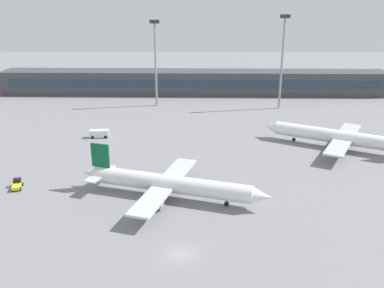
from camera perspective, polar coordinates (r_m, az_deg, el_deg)
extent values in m
plane|color=gray|center=(98.72, -0.36, -1.64)|extent=(400.00, 400.00, 0.00)
cube|color=#3F4247|center=(162.90, 0.30, 8.50)|extent=(148.17, 12.00, 9.00)
cube|color=#263847|center=(156.88, 0.26, 8.24)|extent=(140.76, 0.16, 2.80)
cylinder|color=white|center=(77.61, -3.06, -5.49)|extent=(30.81, 11.90, 3.29)
cone|color=white|center=(73.88, 9.52, -7.11)|extent=(4.35, 4.01, 3.12)
cone|color=white|center=(84.59, -13.87, -3.88)|extent=(3.80, 3.13, 2.30)
cube|color=#0C5933|center=(81.82, -12.52, -1.54)|extent=(3.74, 1.37, 4.76)
cube|color=silver|center=(83.38, -12.49, -3.99)|extent=(4.75, 8.98, 0.21)
cube|color=silver|center=(78.00, -3.66, -5.58)|extent=(11.27, 26.07, 0.43)
cylinder|color=gray|center=(74.23, -5.09, -8.05)|extent=(3.14, 2.44, 1.73)
cylinder|color=gray|center=(82.92, -2.35, -4.90)|extent=(3.14, 2.44, 1.73)
cylinder|color=black|center=(75.89, 4.78, -8.19)|extent=(0.93, 0.57, 0.86)
cylinder|color=black|center=(77.37, -4.83, -7.62)|extent=(0.93, 0.57, 0.86)
cylinder|color=black|center=(81.10, -3.63, -6.24)|extent=(0.93, 0.57, 0.86)
cylinder|color=white|center=(108.97, 19.73, 0.91)|extent=(30.47, 18.29, 3.44)
cone|color=white|center=(112.83, 10.82, 2.35)|extent=(4.88, 4.66, 3.27)
cube|color=silver|center=(108.93, 20.18, 0.69)|extent=(16.55, 26.08, 0.45)
cylinder|color=gray|center=(114.45, 20.58, 0.85)|extent=(3.41, 2.96, 1.81)
cylinder|color=gray|center=(104.22, 19.59, -0.81)|extent=(3.41, 2.96, 1.81)
cylinder|color=black|center=(111.90, 13.86, 0.61)|extent=(0.97, 0.74, 0.91)
cylinder|color=black|center=(111.74, 20.71, -0.14)|extent=(0.97, 0.74, 0.91)
cylinder|color=black|center=(107.31, 20.30, -0.88)|extent=(0.97, 0.74, 0.91)
cube|color=yellow|center=(89.00, -22.99, -5.28)|extent=(2.29, 3.85, 0.60)
cube|color=black|center=(89.56, -22.95, -4.66)|extent=(1.62, 1.39, 0.90)
cylinder|color=black|center=(90.04, -22.35, -5.11)|extent=(0.40, 0.74, 0.70)
cylinder|color=black|center=(90.36, -23.32, -5.17)|extent=(0.40, 0.74, 0.70)
cylinder|color=black|center=(87.89, -22.59, -5.75)|extent=(0.40, 0.74, 0.70)
cylinder|color=black|center=(88.22, -23.59, -5.80)|extent=(0.40, 0.74, 0.70)
cube|color=white|center=(114.11, -12.67, 1.43)|extent=(5.41, 2.64, 1.90)
cube|color=#1E2633|center=(114.22, -13.68, 1.63)|extent=(0.40, 1.91, 0.70)
cylinder|color=black|center=(115.52, -13.43, 1.20)|extent=(0.79, 0.37, 0.76)
cylinder|color=black|center=(113.60, -13.55, 0.88)|extent=(0.79, 0.37, 0.76)
cylinder|color=black|center=(115.12, -11.75, 1.27)|extent=(0.79, 0.37, 0.76)
cylinder|color=black|center=(113.19, -11.84, 0.94)|extent=(0.79, 0.37, 0.76)
cylinder|color=gray|center=(141.80, 12.27, 10.61)|extent=(0.70, 0.70, 29.47)
cube|color=#333338|center=(140.37, 12.73, 16.80)|extent=(3.20, 0.80, 1.20)
cylinder|color=gray|center=(143.27, -5.02, 10.69)|extent=(0.70, 0.70, 27.65)
cube|color=#333338|center=(141.79, -5.20, 16.46)|extent=(3.20, 0.80, 1.20)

